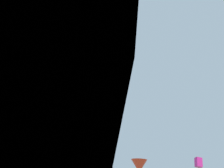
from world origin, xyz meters
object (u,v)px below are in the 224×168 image
(distant_kite_red_high_left, at_px, (54,48))
(distant_kite_magenta_low_left, at_px, (198,162))
(distant_kite_blue_mid_left, at_px, (39,141))
(distant_kite_red_overhead_distant, at_px, (139,166))
(distant_kite_green_far_center, at_px, (64,112))

(distant_kite_red_high_left, relative_size, distant_kite_magenta_low_left, 0.50)
(distant_kite_magenta_low_left, bearing_deg, distant_kite_red_high_left, -140.73)
(distant_kite_blue_mid_left, height_order, distant_kite_red_overhead_distant, distant_kite_blue_mid_left)
(distant_kite_red_high_left, xyz_separation_m, distant_kite_magenta_low_left, (18.31, 14.97, -8.34))
(distant_kite_magenta_low_left, bearing_deg, distant_kite_red_overhead_distant, -124.75)
(distant_kite_magenta_low_left, height_order, distant_kite_red_overhead_distant, distant_kite_magenta_low_left)
(distant_kite_green_far_center, relative_size, distant_kite_magenta_low_left, 0.68)
(distant_kite_red_overhead_distant, bearing_deg, distant_kite_blue_mid_left, 146.85)
(distant_kite_blue_mid_left, xyz_separation_m, distant_kite_red_overhead_distant, (12.29, -8.02, -6.21))
(distant_kite_green_far_center, bearing_deg, distant_kite_blue_mid_left, 118.64)
(distant_kite_red_high_left, distance_m, distant_kite_blue_mid_left, 12.31)
(distant_kite_magenta_low_left, xyz_separation_m, distant_kite_red_overhead_distant, (-9.32, -13.44, -4.89))
(distant_kite_magenta_low_left, bearing_deg, distant_kite_blue_mid_left, -165.92)
(distant_kite_green_far_center, xyz_separation_m, distant_kite_red_overhead_distant, (5.91, 3.66, -3.14))
(distant_kite_red_high_left, distance_m, distant_kite_magenta_low_left, 25.08)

